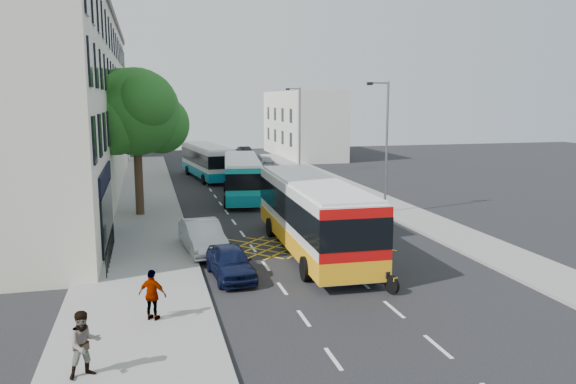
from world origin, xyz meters
TOP-DOWN VIEW (x-y plane):
  - ground at (0.00, 0.00)m, footprint 120.00×120.00m
  - pavement_left at (-8.50, 15.00)m, footprint 5.00×70.00m
  - pavement_right at (7.50, 15.00)m, footprint 3.00×70.00m
  - terrace_main at (-14.00, 24.49)m, footprint 8.30×45.00m
  - terrace_far at (-14.00, 55.00)m, footprint 8.00×20.00m
  - building_right at (11.00, 48.00)m, footprint 6.00×18.00m
  - street_tree at (-8.51, 14.97)m, footprint 6.30×5.70m
  - lamp_near at (6.20, 12.00)m, footprint 1.45×0.15m
  - lamp_far at (6.20, 32.00)m, footprint 1.45×0.15m
  - railings at (-9.70, 5.30)m, footprint 0.08×5.60m
  - bus_near at (-0.59, 4.70)m, footprint 3.27×12.20m
  - bus_mid at (-1.40, 19.66)m, footprint 3.85×10.79m
  - bus_far at (-2.69, 30.72)m, footprint 3.89×10.92m
  - motorbike at (0.35, -0.78)m, footprint 0.91×2.26m
  - parked_car_blue at (-4.90, 1.80)m, footprint 1.81×3.93m
  - parked_car_silver at (-5.60, 5.90)m, footprint 2.03×4.69m
  - red_hatchback at (4.54, 18.44)m, footprint 2.14×4.15m
  - distant_car_grey at (-1.40, 43.04)m, footprint 2.49×4.44m
  - distant_car_silver at (3.98, 37.57)m, footprint 1.74×3.78m
  - distant_car_dark at (3.82, 49.58)m, footprint 1.64×3.85m
  - pedestrian_near at (-9.70, -5.65)m, footprint 1.02×0.92m
  - pedestrian_far at (-7.98, -2.26)m, footprint 1.03×0.83m

SIDE VIEW (x-z plane):
  - ground at x=0.00m, z-range 0.00..0.00m
  - pavement_left at x=-8.50m, z-range 0.00..0.15m
  - pavement_right at x=7.50m, z-range 0.00..0.15m
  - red_hatchback at x=4.54m, z-range 0.00..1.15m
  - distant_car_grey at x=-1.40m, z-range 0.00..1.17m
  - distant_car_dark at x=3.82m, z-range 0.00..1.23m
  - distant_car_silver at x=3.98m, z-range 0.00..1.26m
  - parked_car_blue at x=-4.90m, z-range 0.00..1.30m
  - railings at x=-9.70m, z-range 0.15..1.29m
  - parked_car_silver at x=-5.60m, z-range 0.00..1.50m
  - pedestrian_far at x=-7.98m, z-range 0.15..1.79m
  - motorbike at x=0.35m, z-range -0.06..2.00m
  - pedestrian_near at x=-9.70m, z-range 0.15..1.88m
  - bus_mid at x=-1.40m, z-range 0.08..3.05m
  - bus_far at x=-2.69m, z-range 0.08..3.08m
  - bus_near at x=-0.59m, z-range 0.09..3.50m
  - building_right at x=11.00m, z-range 0.00..8.00m
  - lamp_near at x=6.20m, z-range 0.62..8.62m
  - lamp_far at x=6.20m, z-range 0.62..8.62m
  - terrace_far at x=-14.00m, z-range 0.00..10.00m
  - street_tree at x=-8.51m, z-range 1.89..10.69m
  - terrace_main at x=-14.00m, z-range 0.01..13.51m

